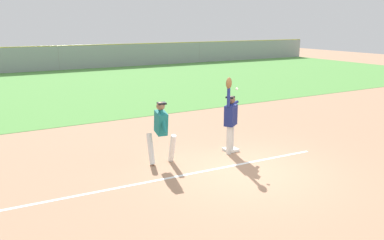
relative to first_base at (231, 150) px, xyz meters
The scene contains 11 objects.
ground_plane 1.61m from the first_base, 111.22° to the right, with size 76.82×76.82×0.00m, color tan.
outfield_grass 14.48m from the first_base, 92.30° to the left, with size 53.19×18.38×0.01m, color #549342.
chalk_foul_line 4.10m from the first_base, 167.32° to the right, with size 12.00×0.10×0.01m, color white.
first_base is the anchor object (origin of this frame).
fielder 1.10m from the first_base, 134.06° to the right, with size 0.80×0.60×2.28m.
runner 2.45m from the first_base, behind, with size 0.74×0.85×1.72m.
baseball 1.94m from the first_base, 104.39° to the right, with size 0.07×0.07×0.07m, color white.
outfield_fence 23.69m from the first_base, 91.41° to the left, with size 53.27×0.08×2.00m.
parked_car_black 26.84m from the first_base, 94.36° to the left, with size 4.50×2.31×1.25m.
parked_car_red 27.35m from the first_base, 83.11° to the left, with size 4.53×2.38×1.25m.
parked_car_white 28.06m from the first_base, 73.21° to the left, with size 4.51×2.33×1.25m.
Camera 1 is at (-5.74, -7.41, 3.73)m, focal length 35.53 mm.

